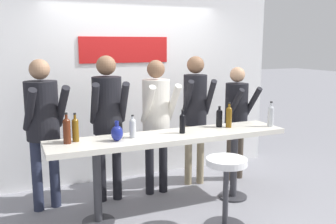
% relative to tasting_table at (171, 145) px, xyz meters
% --- Properties ---
extents(ground_plane, '(40.00, 40.00, 0.00)m').
position_rel_tasting_table_xyz_m(ground_plane, '(0.00, 0.00, -0.79)').
color(ground_plane, gray).
extents(back_wall, '(4.43, 0.12, 2.75)m').
position_rel_tasting_table_xyz_m(back_wall, '(-0.00, 1.32, 0.59)').
color(back_wall, white).
rests_on(back_wall, ground_plane).
extents(tasting_table, '(2.83, 0.57, 0.92)m').
position_rel_tasting_table_xyz_m(tasting_table, '(0.00, 0.00, 0.00)').
color(tasting_table, silver).
rests_on(tasting_table, ground_plane).
extents(bar_stool, '(0.45, 0.45, 0.78)m').
position_rel_tasting_table_xyz_m(bar_stool, '(0.35, -0.65, -0.27)').
color(bar_stool, '#333338').
rests_on(bar_stool, ground_plane).
extents(person_far_left, '(0.52, 0.63, 1.79)m').
position_rel_tasting_table_xyz_m(person_far_left, '(-1.35, 0.60, 0.32)').
color(person_far_left, '#23283D').
rests_on(person_far_left, ground_plane).
extents(person_left, '(0.46, 0.58, 1.82)m').
position_rel_tasting_table_xyz_m(person_left, '(-0.60, 0.54, 0.34)').
color(person_left, black).
rests_on(person_left, ground_plane).
extents(person_center_left, '(0.42, 0.54, 1.75)m').
position_rel_tasting_table_xyz_m(person_center_left, '(0.03, 0.53, 0.30)').
color(person_center_left, black).
rests_on(person_center_left, ground_plane).
extents(person_center, '(0.45, 0.58, 1.79)m').
position_rel_tasting_table_xyz_m(person_center, '(0.64, 0.62, 0.34)').
color(person_center, gray).
rests_on(person_center, ground_plane).
extents(person_center_right, '(0.41, 0.52, 1.63)m').
position_rel_tasting_table_xyz_m(person_center_right, '(1.27, 0.57, 0.23)').
color(person_center_right, '#473D33').
rests_on(person_center_right, ground_plane).
extents(wine_bottle_0, '(0.07, 0.07, 0.26)m').
position_rel_tasting_table_xyz_m(wine_bottle_0, '(-0.45, 0.03, 0.25)').
color(wine_bottle_0, '#B7BCC1').
rests_on(wine_bottle_0, tasting_table).
extents(wine_bottle_1, '(0.07, 0.07, 0.28)m').
position_rel_tasting_table_xyz_m(wine_bottle_1, '(0.15, 0.01, 0.26)').
color(wine_bottle_1, black).
rests_on(wine_bottle_1, tasting_table).
extents(wine_bottle_2, '(0.07, 0.07, 0.31)m').
position_rel_tasting_table_xyz_m(wine_bottle_2, '(-1.06, 0.12, 0.27)').
color(wine_bottle_2, brown).
rests_on(wine_bottle_2, tasting_table).
extents(wine_bottle_3, '(0.08, 0.08, 0.26)m').
position_rel_tasting_table_xyz_m(wine_bottle_3, '(0.73, 0.14, 0.25)').
color(wine_bottle_3, black).
rests_on(wine_bottle_3, tasting_table).
extents(wine_bottle_4, '(0.08, 0.08, 0.32)m').
position_rel_tasting_table_xyz_m(wine_bottle_4, '(1.33, -0.11, 0.28)').
color(wine_bottle_4, '#B7BCC1').
rests_on(wine_bottle_4, tasting_table).
extents(wine_bottle_5, '(0.07, 0.07, 0.32)m').
position_rel_tasting_table_xyz_m(wine_bottle_5, '(0.82, 0.06, 0.27)').
color(wine_bottle_5, brown).
rests_on(wine_bottle_5, tasting_table).
extents(wine_bottle_6, '(0.08, 0.08, 0.33)m').
position_rel_tasting_table_xyz_m(wine_bottle_6, '(-1.16, 0.07, 0.28)').
color(wine_bottle_6, '#4C1E0F').
rests_on(wine_bottle_6, tasting_table).
extents(decorative_vase, '(0.13, 0.13, 0.22)m').
position_rel_tasting_table_xyz_m(decorative_vase, '(-0.65, -0.03, 0.22)').
color(decorative_vase, navy).
rests_on(decorative_vase, tasting_table).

